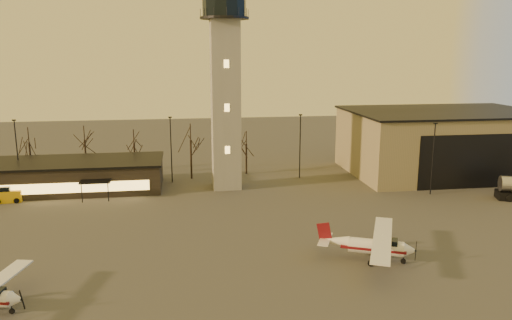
{
  "coord_description": "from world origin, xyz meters",
  "views": [
    {
      "loc": [
        -6.36,
        -41.13,
        19.51
      ],
      "look_at": [
        1.82,
        13.0,
        7.69
      ],
      "focal_mm": 35.0,
      "sensor_mm": 36.0,
      "label": 1
    }
  ],
  "objects_px": {
    "terminal": "(74,175)",
    "service_cart": "(8,196)",
    "control_tower": "(225,76)",
    "cessna_front": "(377,249)",
    "hangar": "(443,142)"
  },
  "relations": [
    {
      "from": "control_tower",
      "to": "service_cart",
      "type": "bearing_deg",
      "value": -174.19
    },
    {
      "from": "control_tower",
      "to": "terminal",
      "type": "xyz_separation_m",
      "value": [
        -21.99,
        1.98,
        -14.17
      ]
    },
    {
      "from": "control_tower",
      "to": "cessna_front",
      "type": "distance_m",
      "value": 34.56
    },
    {
      "from": "control_tower",
      "to": "cessna_front",
      "type": "relative_size",
      "value": 2.73
    },
    {
      "from": "hangar",
      "to": "cessna_front",
      "type": "xyz_separation_m",
      "value": [
        -24.28,
        -32.75,
        -3.98
      ]
    },
    {
      "from": "terminal",
      "to": "control_tower",
      "type": "bearing_deg",
      "value": -5.15
    },
    {
      "from": "terminal",
      "to": "service_cart",
      "type": "bearing_deg",
      "value": -146.47
    },
    {
      "from": "cessna_front",
      "to": "service_cart",
      "type": "xyz_separation_m",
      "value": [
        -41.24,
        25.76,
        -0.35
      ]
    },
    {
      "from": "terminal",
      "to": "service_cart",
      "type": "distance_m",
      "value": 9.13
    },
    {
      "from": "terminal",
      "to": "cessna_front",
      "type": "xyz_separation_m",
      "value": [
        33.72,
        -30.75,
        -0.99
      ]
    },
    {
      "from": "service_cart",
      "to": "cessna_front",
      "type": "bearing_deg",
      "value": -36.91
    },
    {
      "from": "control_tower",
      "to": "terminal",
      "type": "height_order",
      "value": "control_tower"
    },
    {
      "from": "control_tower",
      "to": "terminal",
      "type": "distance_m",
      "value": 26.24
    },
    {
      "from": "terminal",
      "to": "cessna_front",
      "type": "relative_size",
      "value": 2.13
    },
    {
      "from": "cessna_front",
      "to": "hangar",
      "type": "bearing_deg",
      "value": 77.73
    }
  ]
}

